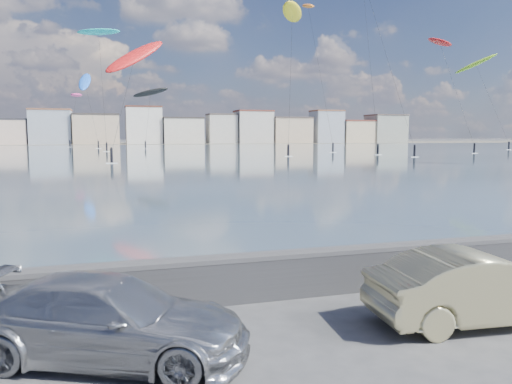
# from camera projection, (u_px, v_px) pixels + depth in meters

# --- Properties ---
(ground) EXTENTS (700.00, 700.00, 0.00)m
(ground) POSITION_uv_depth(u_px,v_px,m) (267.00, 357.00, 8.00)
(ground) COLOR #333335
(ground) RESTS_ON ground
(bay_water) EXTENTS (500.00, 177.00, 0.00)m
(bay_water) POSITION_uv_depth(u_px,v_px,m) (120.00, 153.00, 95.13)
(bay_water) COLOR #2F484E
(bay_water) RESTS_ON ground
(far_shore_strip) EXTENTS (500.00, 60.00, 0.00)m
(far_shore_strip) POSITION_uv_depth(u_px,v_px,m) (113.00, 143.00, 198.44)
(far_shore_strip) COLOR #4C473D
(far_shore_strip) RESTS_ON ground
(seawall) EXTENTS (400.00, 0.36, 1.08)m
(seawall) POSITION_uv_depth(u_px,v_px,m) (228.00, 277.00, 10.51)
(seawall) COLOR #28282B
(seawall) RESTS_ON ground
(far_buildings) EXTENTS (240.79, 13.26, 14.60)m
(far_buildings) POSITION_uv_depth(u_px,v_px,m) (117.00, 128.00, 184.79)
(far_buildings) COLOR #9EA8B7
(far_buildings) RESTS_ON ground
(car_silver) EXTENTS (4.88, 3.56, 1.31)m
(car_silver) POSITION_uv_depth(u_px,v_px,m) (108.00, 319.00, 7.89)
(car_silver) COLOR #A7A9AD
(car_silver) RESTS_ON ground
(car_champagne) EXTENTS (4.29, 1.80, 1.38)m
(car_champagne) POSITION_uv_depth(u_px,v_px,m) (479.00, 287.00, 9.42)
(car_champagne) COLOR #BEB582
(car_champagne) RESTS_ON ground
(kitesurfer_2) EXTENTS (5.96, 19.93, 21.18)m
(kitesurfer_2) POSITION_uv_depth(u_px,v_px,m) (85.00, 82.00, 136.44)
(kitesurfer_2) COLOR blue
(kitesurfer_2) RESTS_ON ground
(kitesurfer_4) EXTENTS (8.19, 12.54, 25.96)m
(kitesurfer_4) POSITION_uv_depth(u_px,v_px,m) (292.00, 13.00, 85.58)
(kitesurfer_4) COLOR yellow
(kitesurfer_4) RESTS_ON ground
(kitesurfer_6) EXTENTS (4.42, 17.52, 16.13)m
(kitesurfer_6) POSITION_uv_depth(u_px,v_px,m) (76.00, 96.00, 149.74)
(kitesurfer_6) COLOR #E5338C
(kitesurfer_6) RESTS_ON ground
(kitesurfer_7) EXTENTS (10.08, 14.59, 18.18)m
(kitesurfer_7) POSITION_uv_depth(u_px,v_px,m) (134.00, 57.00, 71.24)
(kitesurfer_7) COLOR red
(kitesurfer_7) RESTS_ON ground
(kitesurfer_10) EXTENTS (8.67, 16.43, 23.84)m
(kitesurfer_10) POSITION_uv_depth(u_px,v_px,m) (476.00, 65.00, 123.98)
(kitesurfer_10) COLOR #8CD826
(kitesurfer_10) RESTS_ON ground
(kitesurfer_12) EXTENTS (10.11, 11.42, 26.36)m
(kitesurfer_12) POSITION_uv_depth(u_px,v_px,m) (99.00, 33.00, 107.48)
(kitesurfer_12) COLOR #19BFBF
(kitesurfer_12) RESTS_ON ground
(kitesurfer_14) EXTENTS (9.46, 9.00, 16.34)m
(kitesurfer_14) POSITION_uv_depth(u_px,v_px,m) (151.00, 93.00, 128.55)
(kitesurfer_14) COLOR black
(kitesurfer_14) RESTS_ON ground
(kitesurfer_16) EXTENTS (4.30, 16.65, 24.69)m
(kitesurfer_16) POSITION_uv_depth(u_px,v_px,m) (440.00, 43.00, 102.34)
(kitesurfer_16) COLOR red
(kitesurfer_16) RESTS_ON ground
(kitesurfer_19) EXTENTS (4.92, 12.50, 31.18)m
(kitesurfer_19) POSITION_uv_depth(u_px,v_px,m) (309.00, 9.00, 102.26)
(kitesurfer_19) COLOR orange
(kitesurfer_19) RESTS_ON ground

